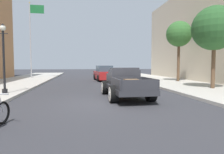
{
  "coord_description": "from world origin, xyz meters",
  "views": [
    {
      "loc": [
        -1.17,
        -8.91,
        1.73
      ],
      "look_at": [
        0.7,
        2.75,
        1.0
      ],
      "focal_mm": 31.56,
      "sensor_mm": 36.0,
      "label": 1
    }
  ],
  "objects_px": {
    "hotrod_truck_gunmetal": "(124,83)",
    "street_tree_second": "(179,34)",
    "street_tree_nearest": "(214,28)",
    "street_lamp_near": "(4,53)",
    "car_background_red": "(104,74)",
    "flagpole": "(32,32)"
  },
  "relations": [
    {
      "from": "hotrod_truck_gunmetal",
      "to": "street_lamp_near",
      "type": "distance_m",
      "value": 6.85
    },
    {
      "from": "street_tree_nearest",
      "to": "street_tree_second",
      "type": "distance_m",
      "value": 5.78
    },
    {
      "from": "street_lamp_near",
      "to": "street_tree_second",
      "type": "distance_m",
      "value": 14.99
    },
    {
      "from": "hotrod_truck_gunmetal",
      "to": "car_background_red",
      "type": "distance_m",
      "value": 11.03
    },
    {
      "from": "street_lamp_near",
      "to": "flagpole",
      "type": "height_order",
      "value": "flagpole"
    },
    {
      "from": "flagpole",
      "to": "street_tree_nearest",
      "type": "relative_size",
      "value": 1.67
    },
    {
      "from": "hotrod_truck_gunmetal",
      "to": "street_tree_nearest",
      "type": "relative_size",
      "value": 0.91
    },
    {
      "from": "street_tree_second",
      "to": "car_background_red",
      "type": "bearing_deg",
      "value": 151.65
    },
    {
      "from": "hotrod_truck_gunmetal",
      "to": "car_background_red",
      "type": "height_order",
      "value": "car_background_red"
    },
    {
      "from": "street_tree_nearest",
      "to": "car_background_red",
      "type": "bearing_deg",
      "value": 123.8
    },
    {
      "from": "hotrod_truck_gunmetal",
      "to": "street_lamp_near",
      "type": "height_order",
      "value": "street_lamp_near"
    },
    {
      "from": "car_background_red",
      "to": "street_tree_second",
      "type": "xyz_separation_m",
      "value": [
        6.79,
        -3.67,
        3.87
      ]
    },
    {
      "from": "street_lamp_near",
      "to": "street_tree_second",
      "type": "height_order",
      "value": "street_tree_second"
    },
    {
      "from": "street_lamp_near",
      "to": "flagpole",
      "type": "distance_m",
      "value": 14.32
    },
    {
      "from": "car_background_red",
      "to": "street_tree_nearest",
      "type": "height_order",
      "value": "street_tree_nearest"
    },
    {
      "from": "flagpole",
      "to": "street_tree_second",
      "type": "xyz_separation_m",
      "value": [
        15.12,
        -7.76,
        -1.14
      ]
    },
    {
      "from": "street_tree_nearest",
      "to": "hotrod_truck_gunmetal",
      "type": "bearing_deg",
      "value": -165.99
    },
    {
      "from": "street_tree_nearest",
      "to": "street_tree_second",
      "type": "xyz_separation_m",
      "value": [
        0.5,
        5.74,
        0.48
      ]
    },
    {
      "from": "hotrod_truck_gunmetal",
      "to": "flagpole",
      "type": "distance_m",
      "value": 17.88
    },
    {
      "from": "car_background_red",
      "to": "street_lamp_near",
      "type": "relative_size",
      "value": 1.15
    },
    {
      "from": "hotrod_truck_gunmetal",
      "to": "street_tree_nearest",
      "type": "xyz_separation_m",
      "value": [
        6.5,
        1.62,
        3.4
      ]
    },
    {
      "from": "hotrod_truck_gunmetal",
      "to": "street_tree_second",
      "type": "distance_m",
      "value": 10.87
    }
  ]
}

